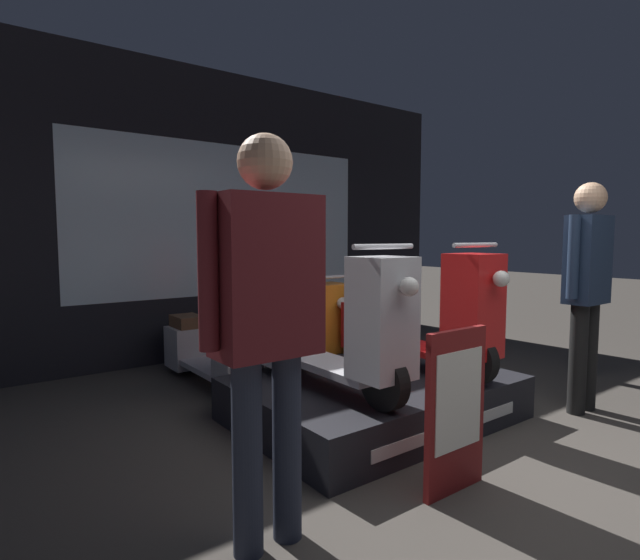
{
  "coord_description": "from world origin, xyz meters",
  "views": [
    {
      "loc": [
        -2.61,
        -1.42,
        1.36
      ],
      "look_at": [
        -0.04,
        2.0,
        0.99
      ],
      "focal_mm": 28.0,
      "sensor_mm": 36.0,
      "label": 1
    }
  ],
  "objects_px": {
    "person_right_browsing": "(587,280)",
    "scooter_backrow_1": "(299,332)",
    "scooter_backrow_0": "(212,344)",
    "price_sign_board": "(456,411)",
    "street_bollard": "(586,331)",
    "person_left_browsing": "(266,306)",
    "scooter_display_right": "(421,320)",
    "scooter_display_left": "(332,333)"
  },
  "relations": [
    {
      "from": "person_left_browsing",
      "to": "scooter_backrow_1",
      "type": "bearing_deg",
      "value": 52.84
    },
    {
      "from": "scooter_display_right",
      "to": "scooter_backrow_1",
      "type": "bearing_deg",
      "value": 94.53
    },
    {
      "from": "scooter_display_right",
      "to": "price_sign_board",
      "type": "bearing_deg",
      "value": -129.99
    },
    {
      "from": "scooter_display_right",
      "to": "person_right_browsing",
      "type": "xyz_separation_m",
      "value": [
        0.97,
        -0.8,
        0.32
      ]
    },
    {
      "from": "scooter_display_left",
      "to": "person_right_browsing",
      "type": "height_order",
      "value": "person_right_browsing"
    },
    {
      "from": "scooter_display_right",
      "to": "street_bollard",
      "type": "distance_m",
      "value": 2.01
    },
    {
      "from": "scooter_display_left",
      "to": "scooter_backrow_1",
      "type": "bearing_deg",
      "value": 63.19
    },
    {
      "from": "person_right_browsing",
      "to": "scooter_display_left",
      "type": "bearing_deg",
      "value": 156.57
    },
    {
      "from": "scooter_backrow_0",
      "to": "person_right_browsing",
      "type": "relative_size",
      "value": 0.87
    },
    {
      "from": "person_right_browsing",
      "to": "street_bollard",
      "type": "distance_m",
      "value": 1.23
    },
    {
      "from": "person_right_browsing",
      "to": "price_sign_board",
      "type": "height_order",
      "value": "person_right_browsing"
    },
    {
      "from": "price_sign_board",
      "to": "scooter_backrow_1",
      "type": "bearing_deg",
      "value": 74.06
    },
    {
      "from": "scooter_display_left",
      "to": "person_right_browsing",
      "type": "xyz_separation_m",
      "value": [
        1.85,
        -0.8,
        0.32
      ]
    },
    {
      "from": "scooter_backrow_0",
      "to": "scooter_backrow_1",
      "type": "xyz_separation_m",
      "value": [
        0.95,
        0.0,
        0.0
      ]
    },
    {
      "from": "scooter_backrow_0",
      "to": "price_sign_board",
      "type": "distance_m",
      "value": 2.52
    },
    {
      "from": "scooter_display_left",
      "to": "scooter_backrow_1",
      "type": "relative_size",
      "value": 1.0
    },
    {
      "from": "price_sign_board",
      "to": "street_bollard",
      "type": "distance_m",
      "value": 2.87
    },
    {
      "from": "scooter_display_left",
      "to": "person_left_browsing",
      "type": "relative_size",
      "value": 0.86
    },
    {
      "from": "person_left_browsing",
      "to": "person_right_browsing",
      "type": "height_order",
      "value": "person_left_browsing"
    },
    {
      "from": "scooter_display_right",
      "to": "person_left_browsing",
      "type": "relative_size",
      "value": 0.86
    },
    {
      "from": "scooter_display_right",
      "to": "street_bollard",
      "type": "xyz_separation_m",
      "value": [
        1.97,
        -0.36,
        -0.26
      ]
    },
    {
      "from": "scooter_backrow_1",
      "to": "street_bollard",
      "type": "height_order",
      "value": "scooter_backrow_1"
    },
    {
      "from": "scooter_backrow_0",
      "to": "scooter_backrow_1",
      "type": "height_order",
      "value": "same"
    },
    {
      "from": "person_right_browsing",
      "to": "price_sign_board",
      "type": "xyz_separation_m",
      "value": [
        -1.8,
        -0.19,
        -0.58
      ]
    },
    {
      "from": "scooter_display_left",
      "to": "scooter_backrow_0",
      "type": "height_order",
      "value": "scooter_display_left"
    },
    {
      "from": "scooter_display_left",
      "to": "street_bollard",
      "type": "xyz_separation_m",
      "value": [
        2.85,
        -0.36,
        -0.26
      ]
    },
    {
      "from": "scooter_backrow_1",
      "to": "person_right_browsing",
      "type": "height_order",
      "value": "person_right_browsing"
    },
    {
      "from": "scooter_display_right",
      "to": "scooter_backrow_0",
      "type": "bearing_deg",
      "value": 125.28
    },
    {
      "from": "person_right_browsing",
      "to": "price_sign_board",
      "type": "bearing_deg",
      "value": -173.85
    },
    {
      "from": "scooter_display_left",
      "to": "scooter_display_right",
      "type": "xyz_separation_m",
      "value": [
        0.88,
        0.0,
        0.0
      ]
    },
    {
      "from": "person_right_browsing",
      "to": "person_left_browsing",
      "type": "bearing_deg",
      "value": -180.0
    },
    {
      "from": "person_left_browsing",
      "to": "scooter_display_right",
      "type": "bearing_deg",
      "value": 23.19
    },
    {
      "from": "scooter_display_left",
      "to": "scooter_backrow_0",
      "type": "distance_m",
      "value": 1.55
    },
    {
      "from": "price_sign_board",
      "to": "street_bollard",
      "type": "xyz_separation_m",
      "value": [
        2.8,
        0.64,
        0.01
      ]
    },
    {
      "from": "scooter_backrow_1",
      "to": "price_sign_board",
      "type": "bearing_deg",
      "value": -105.94
    },
    {
      "from": "scooter_display_right",
      "to": "scooter_backrow_0",
      "type": "relative_size",
      "value": 1.0
    },
    {
      "from": "person_right_browsing",
      "to": "street_bollard",
      "type": "bearing_deg",
      "value": 24.12
    },
    {
      "from": "scooter_backrow_0",
      "to": "person_right_browsing",
      "type": "xyz_separation_m",
      "value": [
        2.04,
        -2.31,
        0.63
      ]
    },
    {
      "from": "scooter_display_right",
      "to": "person_left_browsing",
      "type": "bearing_deg",
      "value": -156.81
    },
    {
      "from": "price_sign_board",
      "to": "street_bollard",
      "type": "height_order",
      "value": "street_bollard"
    },
    {
      "from": "person_left_browsing",
      "to": "street_bollard",
      "type": "distance_m",
      "value": 3.91
    },
    {
      "from": "person_right_browsing",
      "to": "scooter_backrow_1",
      "type": "bearing_deg",
      "value": 115.2
    }
  ]
}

